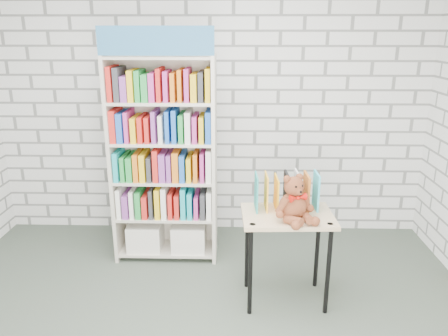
{
  "coord_description": "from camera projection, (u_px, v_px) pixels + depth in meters",
  "views": [
    {
      "loc": [
        0.26,
        -2.51,
        2.13
      ],
      "look_at": [
        0.17,
        0.95,
        1.03
      ],
      "focal_mm": 35.0,
      "sensor_mm": 36.0,
      "label": 1
    }
  ],
  "objects": [
    {
      "name": "room_shell",
      "position": [
        190.0,
        93.0,
        2.51
      ],
      "size": [
        4.52,
        4.02,
        2.81
      ],
      "color": "silver",
      "rests_on": "ground"
    },
    {
      "name": "bookshelf",
      "position": [
        164.0,
        159.0,
        4.05
      ],
      "size": [
        0.96,
        0.37,
        2.16
      ],
      "color": "beige",
      "rests_on": "ground"
    },
    {
      "name": "display_table",
      "position": [
        287.0,
        227.0,
        3.43
      ],
      "size": [
        0.73,
        0.52,
        0.76
      ],
      "color": "tan",
      "rests_on": "ground"
    },
    {
      "name": "table_books",
      "position": [
        286.0,
        191.0,
        3.46
      ],
      "size": [
        0.5,
        0.24,
        0.29
      ],
      "color": "teal",
      "rests_on": "display_table"
    },
    {
      "name": "teddy_bear",
      "position": [
        295.0,
        203.0,
        3.25
      ],
      "size": [
        0.33,
        0.32,
        0.35
      ],
      "color": "brown",
      "rests_on": "display_table"
    }
  ]
}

